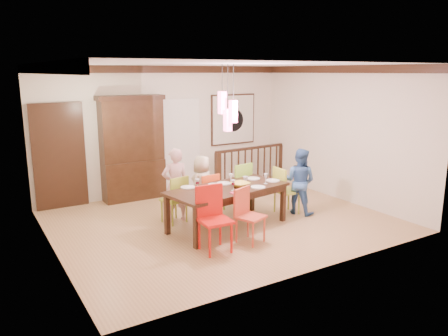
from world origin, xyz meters
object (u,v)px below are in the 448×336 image
person_far_mid (202,185)px  balustrade (252,165)px  dining_table (228,192)px  chair_far_left (174,196)px  chair_end_right (287,187)px  china_hutch (132,148)px  person_far_left (175,185)px  person_end_right (300,181)px

person_far_mid → balustrade: bearing=-172.0°
dining_table → chair_far_left: 1.05m
dining_table → chair_end_right: chair_end_right is taller
china_hutch → balustrade: 3.02m
chair_far_left → balustrade: (2.83, 1.54, -0.01)m
chair_far_left → chair_end_right: 2.25m
dining_table → person_far_mid: bearing=83.0°
chair_end_right → person_far_mid: bearing=64.2°
chair_far_left → person_far_left: size_ratio=0.64×
china_hutch → person_far_mid: bearing=-66.0°
chair_end_right → person_far_mid: (-1.47, 0.81, 0.05)m
chair_end_right → balustrade: balustrade is taller
chair_end_right → china_hutch: bearing=44.4°
balustrade → person_end_right: bearing=-105.3°
balustrade → china_hutch: bearing=169.3°
balustrade → person_far_left: (-2.76, -1.49, 0.20)m
china_hutch → person_end_right: size_ratio=1.74×
chair_far_left → person_far_mid: (0.68, 0.14, 0.08)m
person_far_left → person_end_right: (2.29, -0.86, -0.04)m
chair_end_right → chair_far_left: bearing=75.7°
china_hutch → balustrade: bearing=-6.7°
chair_far_left → person_end_right: 2.49m
balustrade → dining_table: bearing=-136.6°
person_far_left → person_end_right: 2.45m
china_hutch → person_end_right: (2.46, -2.69, -0.49)m
person_far_left → person_far_mid: size_ratio=1.18×
balustrade → person_far_mid: size_ratio=1.83×
person_far_left → dining_table: bearing=134.9°
chair_end_right → balustrade: size_ratio=0.43×
chair_far_left → chair_end_right: (2.15, -0.67, 0.02)m
dining_table → person_far_mid: person_far_mid is taller
chair_far_left → person_far_mid: bearing=179.2°
china_hutch → person_end_right: 3.68m
balustrade → person_far_left: size_ratio=1.54×
chair_far_left → china_hutch: 2.00m
chair_end_right → person_far_left: size_ratio=0.67×
chair_far_left → person_end_right: size_ratio=0.68×
chair_end_right → person_end_right: bearing=-118.6°
chair_end_right → dining_table: bearing=96.3°
chair_end_right → person_far_left: person_far_left is taller
dining_table → person_far_left: person_far_left is taller
china_hutch → person_end_right: china_hutch is taller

